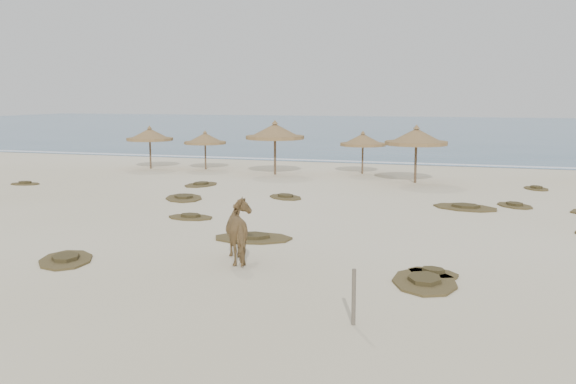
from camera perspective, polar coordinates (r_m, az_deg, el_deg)
ground at (r=18.55m, az=-0.87°, el=-5.38°), size 160.00×160.00×0.00m
ocean at (r=92.37m, az=13.97°, el=5.51°), size 200.00×100.00×0.01m
foam_line at (r=43.69m, az=9.91°, el=2.55°), size 70.00×0.60×0.01m
palapa_0 at (r=39.54m, az=-7.38°, el=4.69°), size 3.15×3.15×2.40m
palapa_1 at (r=40.61m, az=-12.19°, el=4.96°), size 3.32×3.32×2.66m
palapa_2 at (r=36.60m, az=-1.17°, el=5.33°), size 4.27×4.27×3.12m
palapa_3 at (r=37.22m, az=6.67°, el=4.58°), size 3.20×3.20×2.49m
palapa_4 at (r=33.65m, az=11.34°, el=4.76°), size 4.27×4.27×3.02m
horse at (r=17.49m, az=-4.05°, el=-3.51°), size 1.79×2.11×1.64m
fence_post_near at (r=12.77m, az=5.86°, el=-9.27°), size 0.11×0.11×1.13m
scrub_1 at (r=28.47m, az=-9.23°, el=-0.49°), size 2.58×2.91×0.16m
scrub_2 at (r=23.91m, az=-8.66°, el=-2.19°), size 1.77×1.19×0.16m
scrub_3 at (r=26.67m, az=15.49°, el=-1.30°), size 3.01×2.39×0.16m
scrub_6 at (r=32.61m, az=-7.73°, el=0.68°), size 1.71×2.32×0.16m
scrub_7 at (r=27.73m, az=19.50°, el=-1.11°), size 1.96×2.10×0.16m
scrub_8 at (r=35.29m, az=-22.33°, el=0.71°), size 1.64×1.20×0.16m
scrub_9 at (r=20.26m, az=-3.14°, el=-4.05°), size 2.76×2.03×0.16m
scrub_10 at (r=33.19m, az=21.20°, el=0.32°), size 1.57×1.84×0.16m
scrub_11 at (r=18.59m, az=-19.15°, el=-5.67°), size 2.30×2.60×0.16m
scrub_12 at (r=16.71m, az=12.78°, el=-6.99°), size 1.60×1.34×0.16m
scrub_13 at (r=28.33m, az=-0.22°, el=-0.43°), size 2.22×2.16×0.16m
scrub_15 at (r=15.92m, az=12.04°, el=-7.74°), size 1.96×2.64×0.16m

